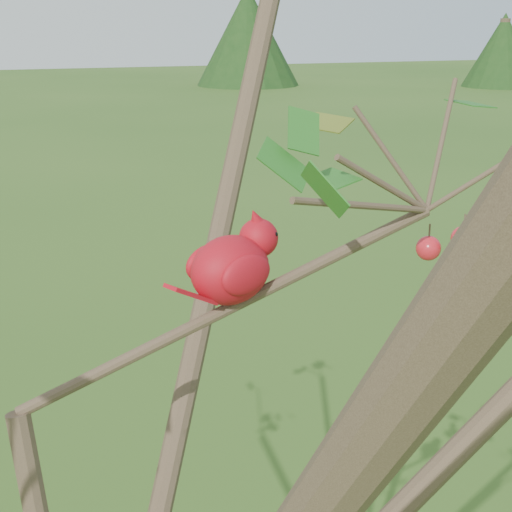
{
  "coord_description": "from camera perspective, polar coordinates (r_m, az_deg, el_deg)",
  "views": [
    {
      "loc": [
        -0.07,
        -0.92,
        2.47
      ],
      "look_at": [
        0.3,
        0.1,
        2.14
      ],
      "focal_mm": 55.0,
      "sensor_mm": 36.0,
      "label": 1
    }
  ],
  "objects": [
    {
      "name": "cardinal",
      "position": [
        1.11,
        -1.62,
        -0.69
      ],
      "size": [
        0.2,
        0.14,
        0.14
      ],
      "rotation": [
        0.0,
        0.0,
        0.42
      ],
      "color": "red",
      "rests_on": "ground"
    },
    {
      "name": "crabapple_tree",
      "position": [
        0.97,
        -12.92,
        -4.74
      ],
      "size": [
        2.35,
        2.05,
        2.95
      ],
      "color": "#3E3021",
      "rests_on": "ground"
    },
    {
      "name": "distant_trees",
      "position": [
        25.6,
        -14.93,
        14.31
      ],
      "size": [
        42.9,
        11.14,
        3.56
      ],
      "color": "#3E3021",
      "rests_on": "ground"
    }
  ]
}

